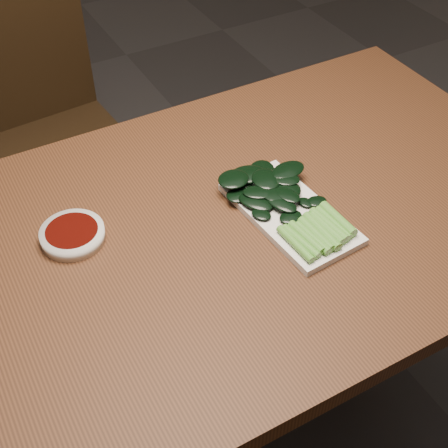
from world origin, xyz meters
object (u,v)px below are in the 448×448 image
Objects in this scene: table at (220,250)px; sauce_bowl at (73,235)px; chair_far at (43,129)px; gai_lan at (284,201)px; serving_plate at (290,213)px.

sauce_bowl is (-0.25, 0.09, 0.08)m from table.
table is at bearing -85.52° from chair_far.
sauce_bowl is 0.40× the size of gai_lan.
sauce_bowl is at bearing -103.54° from chair_far.
serving_plate is 0.03m from gai_lan.
table is 1.57× the size of chair_far.
sauce_bowl is at bearing 159.81° from table.
chair_far is at bearing 106.34° from gai_lan.
table is at bearing 160.05° from serving_plate.
chair_far is 7.59× the size of sauce_bowl.
chair_far is at bearing 80.87° from sauce_bowl.
gai_lan is (-0.00, 0.02, 0.02)m from serving_plate.
chair_far reaches higher than table.
serving_plate is at bearing -19.95° from table.
gai_lan is at bearing 98.85° from serving_plate.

